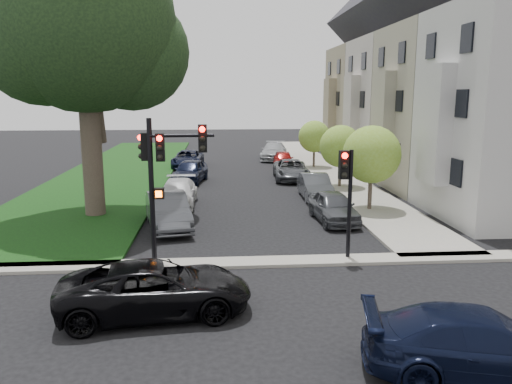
{
  "coord_description": "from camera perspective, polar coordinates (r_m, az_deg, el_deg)",
  "views": [
    {
      "loc": [
        -1.52,
        -14.77,
        5.92
      ],
      "look_at": [
        0.0,
        5.0,
        2.0
      ],
      "focal_mm": 35.0,
      "sensor_mm": 36.0,
      "label": 1
    }
  ],
  "objects": [
    {
      "name": "house_b",
      "position": [
        33.35,
        20.86,
        12.21
      ],
      "size": [
        7.7,
        7.55,
        15.97
      ],
      "color": "gray",
      "rests_on": "ground"
    },
    {
      "name": "traffic_signal_secondary",
      "position": [
        17.82,
        10.31,
        0.9
      ],
      "size": [
        0.5,
        0.41,
        4.0
      ],
      "color": "black",
      "rests_on": "ground"
    },
    {
      "name": "grass_strip",
      "position": [
        39.92,
        -15.16,
        2.35
      ],
      "size": [
        8.0,
        44.0,
        0.12
      ],
      "primitive_type": "cube",
      "color": "black",
      "rests_on": "ground"
    },
    {
      "name": "car_parked_3",
      "position": [
        40.79,
        3.13,
        3.76
      ],
      "size": [
        1.89,
        4.02,
        1.33
      ],
      "primitive_type": "imported",
      "rotation": [
        0.0,
        0.0,
        -0.08
      ],
      "color": "maroon",
      "rests_on": "ground"
    },
    {
      "name": "small_tree_c",
      "position": [
        40.4,
        6.68,
        6.31
      ],
      "size": [
        2.55,
        2.55,
        3.82
      ],
      "color": "#2B231C",
      "rests_on": "ground"
    },
    {
      "name": "sidewalk_right",
      "position": [
        40.07,
        7.57,
        2.67
      ],
      "size": [
        3.5,
        44.0,
        0.12
      ],
      "primitive_type": "cube",
      "color": "gray",
      "rests_on": "ground"
    },
    {
      "name": "car_parked_0",
      "position": [
        23.64,
        8.85,
        -1.67
      ],
      "size": [
        1.93,
        4.29,
        1.43
      ],
      "primitive_type": "imported",
      "rotation": [
        0.0,
        0.0,
        0.06
      ],
      "color": "#3F4247",
      "rests_on": "ground"
    },
    {
      "name": "car_cross_far",
      "position": [
        11.99,
        24.42,
        -15.58
      ],
      "size": [
        5.28,
        2.96,
        1.44
      ],
      "primitive_type": "imported",
      "rotation": [
        0.0,
        0.0,
        1.37
      ],
      "color": "black",
      "rests_on": "ground"
    },
    {
      "name": "car_parked_8",
      "position": [
        41.16,
        -7.8,
        3.77
      ],
      "size": [
        2.57,
        5.08,
        1.38
      ],
      "primitive_type": "imported",
      "rotation": [
        0.0,
        0.0,
        -0.06
      ],
      "color": "black",
      "rests_on": "ground"
    },
    {
      "name": "small_tree_a",
      "position": [
        25.81,
        13.08,
        4.19
      ],
      "size": [
        2.91,
        2.91,
        4.37
      ],
      "color": "#2B231C",
      "rests_on": "ground"
    },
    {
      "name": "car_parked_5",
      "position": [
        22.55,
        -10.04,
        -2.14
      ],
      "size": [
        2.61,
        5.03,
        1.58
      ],
      "primitive_type": "imported",
      "rotation": [
        0.0,
        0.0,
        0.2
      ],
      "color": "#3F4247",
      "rests_on": "ground"
    },
    {
      "name": "car_cross_near",
      "position": [
        14.06,
        -11.39,
        -10.76
      ],
      "size": [
        5.44,
        3.02,
        1.44
      ],
      "primitive_type": "imported",
      "rotation": [
        0.0,
        0.0,
        1.7
      ],
      "color": "black",
      "rests_on": "ground"
    },
    {
      "name": "car_parked_1",
      "position": [
        28.68,
        6.77,
        0.63
      ],
      "size": [
        1.54,
        4.32,
        1.42
      ],
      "primitive_type": "imported",
      "rotation": [
        0.0,
        0.0,
        -0.01
      ],
      "color": "#3F4247",
      "rests_on": "ground"
    },
    {
      "name": "house_d",
      "position": [
        47.38,
        13.05,
        12.12
      ],
      "size": [
        7.7,
        7.55,
        15.97
      ],
      "color": "gray",
      "rests_on": "ground"
    },
    {
      "name": "car_parked_2",
      "position": [
        34.86,
        4.03,
        2.54
      ],
      "size": [
        2.62,
        5.16,
        1.4
      ],
      "primitive_type": "imported",
      "rotation": [
        0.0,
        0.0,
        -0.06
      ],
      "color": "#3F4247",
      "rests_on": "ground"
    },
    {
      "name": "car_parked_6",
      "position": [
        27.04,
        -8.95,
        -0.11
      ],
      "size": [
        2.04,
        4.79,
        1.38
      ],
      "primitive_type": "imported",
      "rotation": [
        0.0,
        0.0,
        -0.02
      ],
      "color": "silver",
      "rests_on": "ground"
    },
    {
      "name": "house_c",
      "position": [
        40.28,
        16.27,
        12.19
      ],
      "size": [
        7.7,
        7.55,
        15.97
      ],
      "color": "#B3AEA7",
      "rests_on": "ground"
    },
    {
      "name": "traffic_signal_main",
      "position": [
        17.27,
        -10.61,
        3.05
      ],
      "size": [
        2.5,
        0.64,
        5.12
      ],
      "color": "black",
      "rests_on": "ground"
    },
    {
      "name": "car_parked_4",
      "position": [
        45.51,
        2.05,
        4.68
      ],
      "size": [
        3.13,
        5.66,
        1.55
      ],
      "primitive_type": "imported",
      "rotation": [
        0.0,
        0.0,
        -0.19
      ],
      "color": "#999BA0",
      "rests_on": "ground"
    },
    {
      "name": "car_parked_7",
      "position": [
        33.97,
        -7.56,
        2.38
      ],
      "size": [
        2.61,
        4.82,
        1.56
      ],
      "primitive_type": "imported",
      "rotation": [
        0.0,
        0.0,
        -0.18
      ],
      "color": "black",
      "rests_on": "ground"
    },
    {
      "name": "small_tree_b",
      "position": [
        31.94,
        9.66,
        5.16
      ],
      "size": [
        2.67,
        2.67,
        4.0
      ],
      "color": "#2B231C",
      "rests_on": "ground"
    },
    {
      "name": "sidewalk_cross",
      "position": [
        17.83,
        0.75,
        -8.01
      ],
      "size": [
        60.0,
        1.0,
        0.12
      ],
      "primitive_type": "cube",
      "color": "gray",
      "rests_on": "ground"
    },
    {
      "name": "ground",
      "position": [
        15.98,
        1.4,
        -10.56
      ],
      "size": [
        140.0,
        140.0,
        0.0
      ],
      "primitive_type": "plane",
      "color": "black",
      "rests_on": "ground"
    },
    {
      "name": "eucalyptus",
      "position": [
        25.3,
        -19.24,
        17.92
      ],
      "size": [
        9.46,
        8.58,
        13.4
      ],
      "color": "#2B231C",
      "rests_on": "ground"
    }
  ]
}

